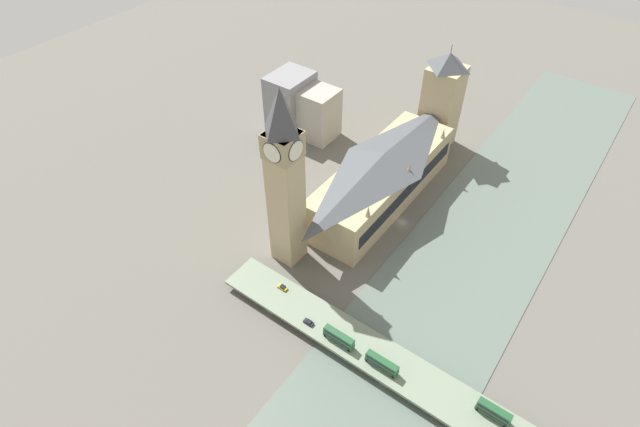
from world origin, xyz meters
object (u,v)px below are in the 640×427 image
(double_decker_bus_lead, at_px, (382,363))
(car_northbound_tail, at_px, (309,322))
(double_decker_bus_mid, at_px, (494,412))
(parliament_hall, at_px, (382,177))
(victoria_tower, at_px, (442,101))
(car_northbound_lead, at_px, (283,287))
(clock_tower, at_px, (285,177))
(road_bridge, at_px, (394,367))
(double_decker_bus_rear, at_px, (339,337))

(double_decker_bus_lead, distance_m, car_northbound_tail, 30.31)
(double_decker_bus_lead, relative_size, double_decker_bus_mid, 1.10)
(parliament_hall, height_order, victoria_tower, victoria_tower)
(car_northbound_lead, relative_size, car_northbound_tail, 1.01)
(parliament_hall, xyz_separation_m, victoria_tower, (0.06, -55.92, 12.40))
(clock_tower, distance_m, victoria_tower, 110.85)
(parliament_hall, xyz_separation_m, road_bridge, (-50.20, 74.20, -9.75))
(double_decker_bus_mid, bearing_deg, car_northbound_tail, 5.70)
(victoria_tower, relative_size, double_decker_bus_rear, 4.62)
(victoria_tower, xyz_separation_m, double_decker_bus_mid, (-83.57, 127.25, -18.59))
(victoria_tower, xyz_separation_m, car_northbound_tail, (-16.76, 133.91, -20.56))
(double_decker_bus_lead, distance_m, double_decker_bus_mid, 37.07)
(parliament_hall, xyz_separation_m, double_decker_bus_lead, (-46.95, 77.43, -6.33))
(clock_tower, xyz_separation_m, double_decker_bus_lead, (-59.38, 24.40, -35.04))
(road_bridge, xyz_separation_m, double_decker_bus_mid, (-33.31, -2.87, 3.56))
(victoria_tower, distance_m, double_decker_bus_mid, 153.37)
(road_bridge, height_order, double_decker_bus_mid, double_decker_bus_mid)
(car_northbound_lead, distance_m, car_northbound_tail, 18.92)
(double_decker_bus_rear, bearing_deg, car_northbound_tail, 0.78)
(road_bridge, xyz_separation_m, double_decker_bus_lead, (3.25, 3.22, 3.42))
(clock_tower, height_order, double_decker_bus_lead, clock_tower)
(road_bridge, bearing_deg, victoria_tower, -68.88)
(double_decker_bus_lead, bearing_deg, clock_tower, -22.34)
(clock_tower, height_order, double_decker_bus_mid, clock_tower)
(victoria_tower, distance_m, car_northbound_tail, 136.52)
(double_decker_bus_rear, distance_m, car_northbound_lead, 31.51)
(double_decker_bus_mid, xyz_separation_m, car_northbound_tail, (66.81, 6.66, -1.97))
(double_decker_bus_lead, height_order, car_northbound_tail, double_decker_bus_lead)
(double_decker_bus_mid, bearing_deg, parliament_hall, -40.50)
(parliament_hall, bearing_deg, double_decker_bus_lead, 121.23)
(road_bridge, relative_size, car_northbound_tail, 36.99)
(car_northbound_lead, bearing_deg, road_bridge, 176.68)
(road_bridge, height_order, car_northbound_tail, car_northbound_tail)
(victoria_tower, bearing_deg, car_northbound_lead, 89.59)
(clock_tower, bearing_deg, victoria_tower, -96.48)
(parliament_hall, distance_m, double_decker_bus_rear, 83.55)
(parliament_hall, relative_size, road_bridge, 0.61)
(victoria_tower, distance_m, double_decker_bus_lead, 142.62)
(double_decker_bus_lead, xyz_separation_m, car_northbound_tail, (30.25, 0.57, -1.84))
(clock_tower, xyz_separation_m, road_bridge, (-62.62, 21.17, -38.46))
(car_northbound_lead, bearing_deg, car_northbound_tail, 159.07)
(double_decker_bus_rear, bearing_deg, double_decker_bus_lead, -178.70)
(car_northbound_tail, bearing_deg, double_decker_bus_rear, -179.22)
(clock_tower, distance_m, car_northbound_tail, 53.21)
(double_decker_bus_rear, height_order, car_northbound_tail, double_decker_bus_rear)
(clock_tower, relative_size, double_decker_bus_rear, 6.57)
(double_decker_bus_mid, bearing_deg, road_bridge, 4.93)
(victoria_tower, height_order, double_decker_bus_lead, victoria_tower)
(double_decker_bus_mid, height_order, double_decker_bus_rear, double_decker_bus_rear)
(road_bridge, distance_m, double_decker_bus_rear, 21.04)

